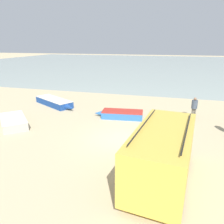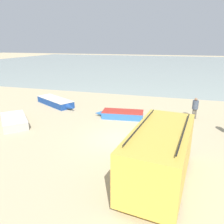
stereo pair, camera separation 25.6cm
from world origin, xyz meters
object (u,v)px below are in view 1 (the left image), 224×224
at_px(parked_van, 163,153).
at_px(fishing_rowboat_1, 121,114).
at_px(fisherman_0, 194,106).
at_px(fishing_rowboat_0, 55,102).
at_px(fishing_rowboat_3, 13,121).

xyz_separation_m(parked_van, fishing_rowboat_1, (-3.64, 7.64, -1.03)).
relative_size(fishing_rowboat_1, fisherman_0, 2.34).
bearing_deg(fisherman_0, fishing_rowboat_0, 81.17).
xyz_separation_m(fishing_rowboat_1, fishing_rowboat_3, (-7.17, -3.75, 0.03)).
bearing_deg(fishing_rowboat_1, fishing_rowboat_0, -20.88).
height_order(parked_van, fishing_rowboat_3, parked_van).
xyz_separation_m(fishing_rowboat_3, fisherman_0, (12.75, 5.13, 0.71)).
height_order(parked_van, fishing_rowboat_1, parked_van).
bearing_deg(fisherman_0, fishing_rowboat_3, 104.93).
distance_m(fishing_rowboat_1, fisherman_0, 5.80).
bearing_deg(fishing_rowboat_0, fisherman_0, 27.53).
height_order(fishing_rowboat_1, fisherman_0, fisherman_0).
bearing_deg(fishing_rowboat_3, fishing_rowboat_0, -47.34).
relative_size(fishing_rowboat_1, fishing_rowboat_3, 1.12).
bearing_deg(fishing_rowboat_3, fishing_rowboat_1, -107.19).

